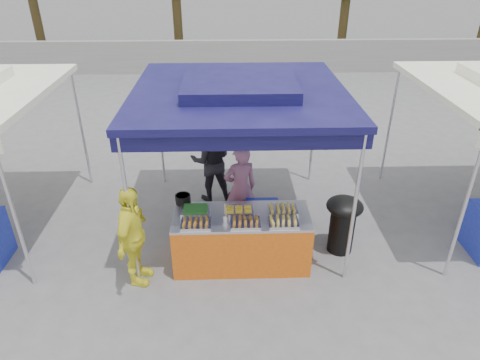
{
  "coord_description": "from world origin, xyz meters",
  "views": [
    {
      "loc": [
        -0.18,
        -5.27,
        4.3
      ],
      "look_at": [
        0.0,
        0.6,
        1.05
      ],
      "focal_mm": 32.0,
      "sensor_mm": 36.0,
      "label": 1
    }
  ],
  "objects_px": {
    "vendor_woman": "(240,188)",
    "helper_man": "(211,161)",
    "wok_burner": "(343,220)",
    "customer_person": "(133,237)",
    "cooking_pot": "(183,199)",
    "vendor_table": "(241,239)"
  },
  "relations": [
    {
      "from": "vendor_woman",
      "to": "helper_man",
      "type": "height_order",
      "value": "helper_man"
    },
    {
      "from": "wok_burner",
      "to": "customer_person",
      "type": "relative_size",
      "value": 0.62
    },
    {
      "from": "cooking_pot",
      "to": "customer_person",
      "type": "bearing_deg",
      "value": -130.22
    },
    {
      "from": "vendor_table",
      "to": "cooking_pot",
      "type": "bearing_deg",
      "value": 156.96
    },
    {
      "from": "customer_person",
      "to": "wok_burner",
      "type": "bearing_deg",
      "value": -69.57
    },
    {
      "from": "cooking_pot",
      "to": "customer_person",
      "type": "xyz_separation_m",
      "value": [
        -0.63,
        -0.74,
        -0.15
      ]
    },
    {
      "from": "vendor_woman",
      "to": "customer_person",
      "type": "height_order",
      "value": "customer_person"
    },
    {
      "from": "helper_man",
      "to": "vendor_woman",
      "type": "bearing_deg",
      "value": 114.23
    },
    {
      "from": "vendor_woman",
      "to": "cooking_pot",
      "type": "bearing_deg",
      "value": 14.89
    },
    {
      "from": "wok_burner",
      "to": "vendor_woman",
      "type": "height_order",
      "value": "vendor_woman"
    },
    {
      "from": "wok_burner",
      "to": "customer_person",
      "type": "bearing_deg",
      "value": -173.69
    },
    {
      "from": "wok_burner",
      "to": "customer_person",
      "type": "height_order",
      "value": "customer_person"
    },
    {
      "from": "vendor_table",
      "to": "helper_man",
      "type": "relative_size",
      "value": 1.25
    },
    {
      "from": "vendor_table",
      "to": "cooking_pot",
      "type": "distance_m",
      "value": 1.07
    },
    {
      "from": "wok_burner",
      "to": "helper_man",
      "type": "distance_m",
      "value": 2.66
    },
    {
      "from": "vendor_woman",
      "to": "vendor_table",
      "type": "bearing_deg",
      "value": 71.97
    },
    {
      "from": "customer_person",
      "to": "vendor_table",
      "type": "bearing_deg",
      "value": -67.16
    },
    {
      "from": "vendor_table",
      "to": "helper_man",
      "type": "bearing_deg",
      "value": 104.43
    },
    {
      "from": "cooking_pot",
      "to": "vendor_woman",
      "type": "relative_size",
      "value": 0.15
    },
    {
      "from": "cooking_pot",
      "to": "vendor_woman",
      "type": "xyz_separation_m",
      "value": [
        0.89,
        0.56,
        -0.15
      ]
    },
    {
      "from": "vendor_woman",
      "to": "customer_person",
      "type": "bearing_deg",
      "value": 23.37
    },
    {
      "from": "vendor_table",
      "to": "wok_burner",
      "type": "bearing_deg",
      "value": 9.17
    }
  ]
}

